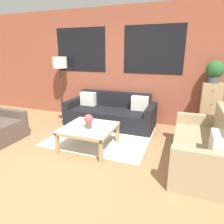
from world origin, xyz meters
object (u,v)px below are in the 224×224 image
at_px(settee_vintage, 203,148).
at_px(flower_vase, 89,120).
at_px(couch_dark, 111,114).
at_px(floor_lamp, 60,65).
at_px(potted_plant, 215,71).
at_px(drawer_cabinet, 209,109).
at_px(coffee_table, 89,130).

relative_size(settee_vintage, flower_vase, 6.52).
bearing_deg(couch_dark, settee_vintage, -32.26).
relative_size(couch_dark, floor_lamp, 1.32).
bearing_deg(potted_plant, couch_dark, -173.88).
xyz_separation_m(potted_plant, flower_vase, (-2.11, -1.64, -0.80)).
relative_size(floor_lamp, potted_plant, 3.54).
height_order(couch_dark, drawer_cabinet, drawer_cabinet).
bearing_deg(coffee_table, couch_dark, 93.17).
height_order(coffee_table, drawer_cabinet, drawer_cabinet).
bearing_deg(flower_vase, floor_lamp, 135.99).
distance_m(drawer_cabinet, potted_plant, 0.82).
bearing_deg(coffee_table, flower_vase, -65.62).
relative_size(coffee_table, floor_lamp, 0.56).
height_order(coffee_table, flower_vase, flower_vase).
bearing_deg(couch_dark, floor_lamp, 175.38).
bearing_deg(potted_plant, floor_lamp, -178.16).
distance_m(floor_lamp, potted_plant, 3.69).
height_order(floor_lamp, potted_plant, floor_lamp).
relative_size(coffee_table, flower_vase, 3.51).
xyz_separation_m(drawer_cabinet, flower_vase, (-2.11, -1.64, 0.01)).
relative_size(drawer_cabinet, flower_vase, 4.34).
bearing_deg(settee_vintage, flower_vase, -176.48).
bearing_deg(flower_vase, drawer_cabinet, 37.87).
height_order(settee_vintage, drawer_cabinet, drawer_cabinet).
xyz_separation_m(couch_dark, flower_vase, (0.11, -1.40, 0.30)).
xyz_separation_m(couch_dark, settee_vintage, (2.03, -1.28, 0.03)).
distance_m(coffee_table, floor_lamp, 2.37).
distance_m(couch_dark, drawer_cabinet, 2.24).
distance_m(coffee_table, potted_plant, 2.84).
bearing_deg(flower_vase, potted_plant, 37.87).
bearing_deg(potted_plant, coffee_table, -143.74).
xyz_separation_m(coffee_table, floor_lamp, (-1.54, 1.45, 1.05)).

